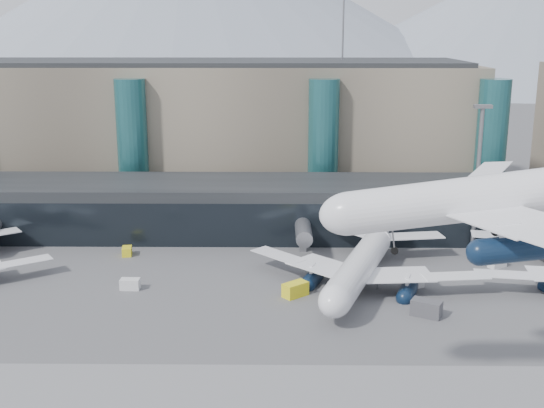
{
  "coord_description": "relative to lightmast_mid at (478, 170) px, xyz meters",
  "views": [
    {
      "loc": [
        -4.2,
        -67.03,
        38.11
      ],
      "look_at": [
        -5.26,
        32.0,
        12.42
      ],
      "focal_mm": 45.0,
      "sensor_mm": 36.0,
      "label": 1
    }
  ],
  "objects": [
    {
      "name": "veh_a",
      "position": [
        -56.54,
        -19.4,
        -13.61
      ],
      "size": [
        2.93,
        1.7,
        1.62
      ],
      "primitive_type": "cube",
      "rotation": [
        0.0,
        0.0,
        -0.03
      ],
      "color": "silver",
      "rests_on": "ground"
    },
    {
      "name": "veh_b",
      "position": [
        -60.44,
        -3.69,
        -13.68
      ],
      "size": [
        1.92,
        2.75,
        1.47
      ],
      "primitive_type": "cube",
      "rotation": [
        0.0,
        0.0,
        1.72
      ],
      "color": "yellow",
      "rests_on": "ground"
    },
    {
      "name": "ground",
      "position": [
        -30.0,
        -48.0,
        -14.42
      ],
      "size": [
        900.0,
        900.0,
        0.0
      ],
      "primitive_type": "plane",
      "color": "#515154",
      "rests_on": "ground"
    },
    {
      "name": "mountain_ridge",
      "position": [
        -14.03,
        332.0,
        31.33
      ],
      "size": [
        910.0,
        400.0,
        110.0
      ],
      "color": "gray",
      "rests_on": "ground"
    },
    {
      "name": "veh_g",
      "position": [
        -13.24,
        -17.52,
        -13.78
      ],
      "size": [
        2.25,
        2.55,
        1.28
      ],
      "primitive_type": "cube",
      "rotation": [
        0.0,
        0.0,
        -1.02
      ],
      "color": "silver",
      "rests_on": "ground"
    },
    {
      "name": "jet_parked_mid",
      "position": [
        -20.99,
        -15.5,
        -9.63
      ],
      "size": [
        37.08,
        39.38,
        12.66
      ],
      "rotation": [
        0.0,
        0.0,
        1.23
      ],
      "color": "white",
      "rests_on": "ground"
    },
    {
      "name": "lightmast_mid",
      "position": [
        0.0,
        0.0,
        0.0
      ],
      "size": [
        3.0,
        1.2,
        25.6
      ],
      "color": "slate",
      "rests_on": "ground"
    },
    {
      "name": "veh_d",
      "position": [
        1.59,
        -9.11,
        -13.58
      ],
      "size": [
        3.31,
        2.86,
        1.67
      ],
      "primitive_type": "cube",
      "rotation": [
        0.0,
        0.0,
        0.55
      ],
      "color": "silver",
      "rests_on": "ground"
    },
    {
      "name": "veh_h",
      "position": [
        -31.8,
        -21.84,
        -13.39
      ],
      "size": [
        4.11,
        3.9,
        2.06
      ],
      "primitive_type": "cube",
      "rotation": [
        0.0,
        0.0,
        0.7
      ],
      "color": "yellow",
      "rests_on": "ground"
    },
    {
      "name": "concourse",
      "position": [
        -30.02,
        9.73,
        -9.45
      ],
      "size": [
        170.0,
        27.0,
        10.0
      ],
      "color": "black",
      "rests_on": "ground"
    },
    {
      "name": "veh_c",
      "position": [
        -14.1,
        -28.73,
        -13.3
      ],
      "size": [
        4.53,
        3.74,
        2.23
      ],
      "primitive_type": "cube",
      "rotation": [
        0.0,
        0.0,
        -0.48
      ],
      "color": "#49494E",
      "rests_on": "ground"
    },
    {
      "name": "teal_towers",
      "position": [
        -44.99,
        26.01,
        -0.41
      ],
      "size": [
        116.4,
        19.4,
        46.0
      ],
      "color": "#235E62",
      "rests_on": "ground"
    },
    {
      "name": "terminal_main",
      "position": [
        -55.0,
        42.0,
        1.03
      ],
      "size": [
        130.0,
        30.0,
        31.0
      ],
      "color": "gray",
      "rests_on": "ground"
    },
    {
      "name": "hero_jet",
      "position": [
        -11.64,
        -54.41,
        10.03
      ],
      "size": [
        36.16,
        36.7,
        11.85
      ],
      "rotation": [
        0.0,
        -0.15,
        -0.08
      ],
      "color": "white",
      "rests_on": "ground"
    }
  ]
}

